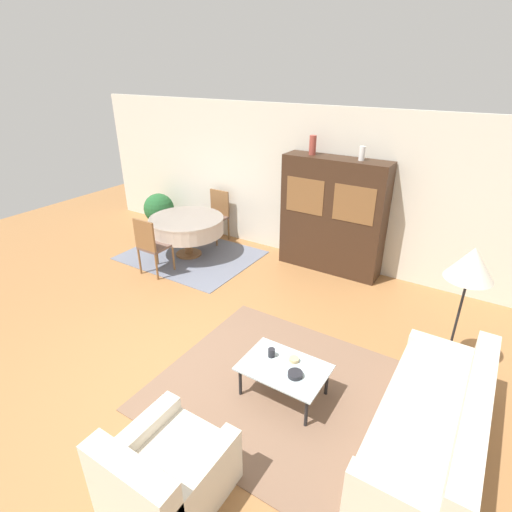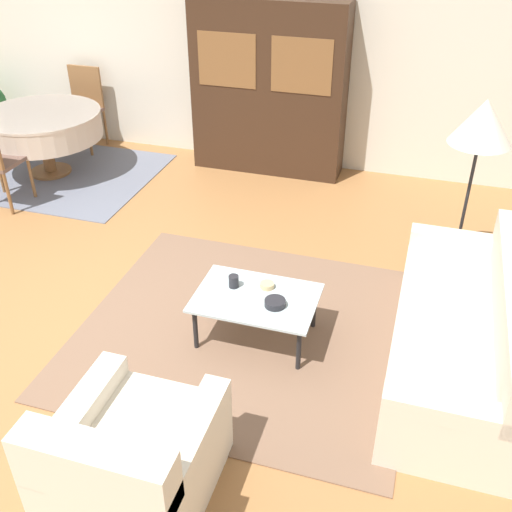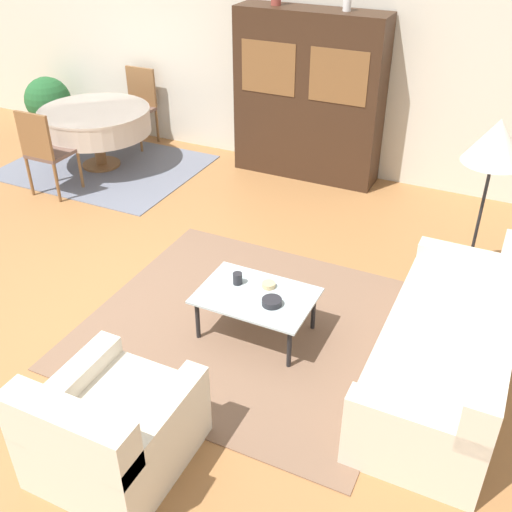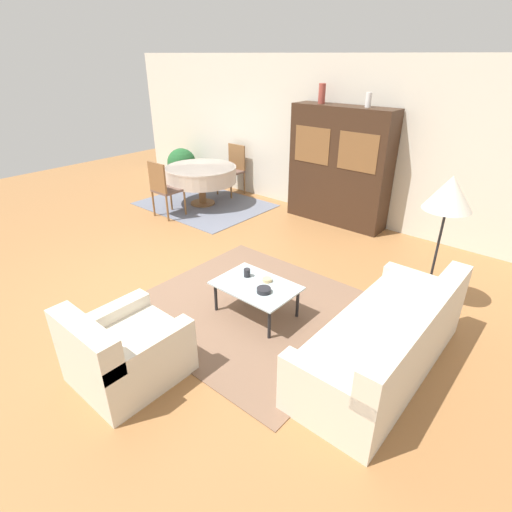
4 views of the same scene
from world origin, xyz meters
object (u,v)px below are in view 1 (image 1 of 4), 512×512
at_px(dining_chair_far, 217,213).
at_px(vase_short, 362,153).
at_px(coffee_table, 284,370).
at_px(bowl_small, 294,359).
at_px(cup, 271,353).
at_px(bowl, 295,374).
at_px(vase_tall, 313,145).
at_px(display_cabinet, 332,216).
at_px(dining_chair_near, 151,243).
at_px(dining_table, 187,225).
at_px(floor_lamp, 471,266).
at_px(armchair, 165,475).
at_px(potted_plant, 159,209).
at_px(couch, 433,428).

relative_size(dining_chair_far, vase_short, 4.67).
height_order(coffee_table, bowl_small, bowl_small).
bearing_deg(cup, bowl, -20.86).
bearing_deg(vase_tall, display_cabinet, -0.12).
relative_size(dining_chair_near, bowl, 6.49).
bearing_deg(vase_tall, coffee_table, -68.27).
xyz_separation_m(dining_table, bowl, (3.42, -2.24, -0.19)).
xyz_separation_m(floor_lamp, bowl_small, (-1.38, -1.27, -0.96)).
distance_m(display_cabinet, vase_short, 1.15).
distance_m(display_cabinet, bowl, 3.36).
bearing_deg(display_cabinet, dining_chair_far, -179.53).
bearing_deg(dining_chair_far, dining_chair_near, 90.00).
distance_m(display_cabinet, dining_chair_near, 3.09).
bearing_deg(cup, bowl_small, 14.39).
distance_m(coffee_table, cup, 0.23).
distance_m(armchair, dining_chair_far, 5.52).
relative_size(armchair, dining_table, 0.67).
relative_size(vase_tall, potted_plant, 0.38).
distance_m(floor_lamp, potted_plant, 6.33).
height_order(couch, bowl_small, couch).
relative_size(couch, vase_short, 9.69).
bearing_deg(potted_plant, cup, -32.02).
distance_m(armchair, vase_short, 4.97).
bearing_deg(dining_chair_far, vase_tall, -179.40).
xyz_separation_m(dining_table, dining_chair_near, (-0.00, -0.91, -0.03)).
relative_size(armchair, vase_tall, 2.97).
distance_m(cup, vase_tall, 3.61).
bearing_deg(dining_chair_far, vase_short, -179.58).
distance_m(armchair, bowl, 1.54).
xyz_separation_m(armchair, display_cabinet, (-0.55, 4.64, 0.68)).
height_order(cup, bowl, cup).
relative_size(dining_chair_near, dining_chair_far, 1.00).
relative_size(armchair, potted_plant, 1.14).
xyz_separation_m(bowl_small, potted_plant, (-4.71, 2.73, 0.04)).
distance_m(couch, bowl, 1.34).
relative_size(dining_table, cup, 13.99).
bearing_deg(bowl_small, couch, -1.31).
bearing_deg(display_cabinet, potted_plant, -176.51).
height_order(floor_lamp, vase_short, vase_short).
height_order(armchair, bowl_small, armchair).
distance_m(couch, coffee_table, 1.50).
bearing_deg(vase_short, couch, -57.60).
distance_m(couch, dining_chair_far, 5.61).
bearing_deg(couch, armchair, 133.42).
bearing_deg(display_cabinet, bowl, -73.09).
xyz_separation_m(floor_lamp, vase_tall, (-2.66, 1.70, 0.74)).
xyz_separation_m(dining_table, floor_lamp, (4.68, -0.77, 0.77)).
bearing_deg(floor_lamp, bowl, -130.75).
xyz_separation_m(armchair, dining_chair_far, (-3.00, 4.62, 0.28)).
xyz_separation_m(dining_table, dining_chair_far, (-0.00, 0.91, -0.03)).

